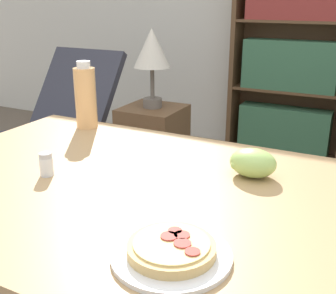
{
  "coord_description": "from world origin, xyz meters",
  "views": [
    {
      "loc": [
        0.56,
        -0.82,
        1.21
      ],
      "look_at": [
        0.04,
        0.2,
        0.81
      ],
      "focal_mm": 45.0,
      "sensor_mm": 36.0,
      "label": 1
    }
  ],
  "objects_px": {
    "grape_bunch": "(253,163)",
    "side_table": "(153,156)",
    "salt_shaker": "(46,164)",
    "bookshelf": "(291,62)",
    "pizza_on_plate": "(172,251)",
    "drink_bottle": "(86,97)",
    "lounge_chair_near": "(63,144)",
    "table_lamp": "(152,52)"
  },
  "relations": [
    {
      "from": "grape_bunch",
      "to": "bookshelf",
      "type": "height_order",
      "value": "bookshelf"
    },
    {
      "from": "drink_bottle",
      "to": "table_lamp",
      "type": "xyz_separation_m",
      "value": [
        -0.2,
        0.86,
        0.06
      ]
    },
    {
      "from": "side_table",
      "to": "salt_shaker",
      "type": "bearing_deg",
      "value": -73.51
    },
    {
      "from": "lounge_chair_near",
      "to": "bookshelf",
      "type": "bearing_deg",
      "value": 46.62
    },
    {
      "from": "pizza_on_plate",
      "to": "drink_bottle",
      "type": "relative_size",
      "value": 0.93
    },
    {
      "from": "pizza_on_plate",
      "to": "side_table",
      "type": "distance_m",
      "value": 1.77
    },
    {
      "from": "lounge_chair_near",
      "to": "table_lamp",
      "type": "distance_m",
      "value": 0.93
    },
    {
      "from": "drink_bottle",
      "to": "side_table",
      "type": "xyz_separation_m",
      "value": [
        -0.2,
        0.86,
        -0.56
      ]
    },
    {
      "from": "salt_shaker",
      "to": "table_lamp",
      "type": "distance_m",
      "value": 1.35
    },
    {
      "from": "drink_bottle",
      "to": "table_lamp",
      "type": "bearing_deg",
      "value": 102.79
    },
    {
      "from": "bookshelf",
      "to": "side_table",
      "type": "xyz_separation_m",
      "value": [
        -0.53,
        -1.2,
        -0.44
      ]
    },
    {
      "from": "grape_bunch",
      "to": "salt_shaker",
      "type": "xyz_separation_m",
      "value": [
        -0.51,
        -0.25,
        -0.01
      ]
    },
    {
      "from": "grape_bunch",
      "to": "table_lamp",
      "type": "distance_m",
      "value": 1.37
    },
    {
      "from": "bookshelf",
      "to": "side_table",
      "type": "height_order",
      "value": "bookshelf"
    },
    {
      "from": "salt_shaker",
      "to": "bookshelf",
      "type": "distance_m",
      "value": 2.49
    },
    {
      "from": "drink_bottle",
      "to": "bookshelf",
      "type": "distance_m",
      "value": 2.09
    },
    {
      "from": "salt_shaker",
      "to": "side_table",
      "type": "height_order",
      "value": "salt_shaker"
    },
    {
      "from": "grape_bunch",
      "to": "lounge_chair_near",
      "type": "distance_m",
      "value": 1.91
    },
    {
      "from": "drink_bottle",
      "to": "salt_shaker",
      "type": "bearing_deg",
      "value": -66.47
    },
    {
      "from": "salt_shaker",
      "to": "lounge_chair_near",
      "type": "xyz_separation_m",
      "value": [
        -1.05,
        1.24,
        -0.49
      ]
    },
    {
      "from": "lounge_chair_near",
      "to": "bookshelf",
      "type": "xyz_separation_m",
      "value": [
        1.2,
        1.24,
        0.46
      ]
    },
    {
      "from": "table_lamp",
      "to": "salt_shaker",
      "type": "bearing_deg",
      "value": -73.51
    },
    {
      "from": "table_lamp",
      "to": "drink_bottle",
      "type": "bearing_deg",
      "value": -77.21
    },
    {
      "from": "pizza_on_plate",
      "to": "lounge_chair_near",
      "type": "bearing_deg",
      "value": 136.89
    },
    {
      "from": "drink_bottle",
      "to": "pizza_on_plate",
      "type": "bearing_deg",
      "value": -42.75
    },
    {
      "from": "pizza_on_plate",
      "to": "grape_bunch",
      "type": "bearing_deg",
      "value": 86.84
    },
    {
      "from": "salt_shaker",
      "to": "bookshelf",
      "type": "height_order",
      "value": "bookshelf"
    },
    {
      "from": "salt_shaker",
      "to": "side_table",
      "type": "relative_size",
      "value": 0.11
    },
    {
      "from": "grape_bunch",
      "to": "bookshelf",
      "type": "xyz_separation_m",
      "value": [
        -0.36,
        2.23,
        -0.04
      ]
    },
    {
      "from": "pizza_on_plate",
      "to": "grape_bunch",
      "type": "relative_size",
      "value": 1.79
    },
    {
      "from": "lounge_chair_near",
      "to": "drink_bottle",
      "type": "bearing_deg",
      "value": -42.6
    },
    {
      "from": "side_table",
      "to": "table_lamp",
      "type": "xyz_separation_m",
      "value": [
        -0.0,
        0.0,
        0.62
      ]
    },
    {
      "from": "pizza_on_plate",
      "to": "table_lamp",
      "type": "relative_size",
      "value": 0.52
    },
    {
      "from": "pizza_on_plate",
      "to": "grape_bunch",
      "type": "height_order",
      "value": "grape_bunch"
    },
    {
      "from": "pizza_on_plate",
      "to": "table_lamp",
      "type": "distance_m",
      "value": 1.72
    },
    {
      "from": "grape_bunch",
      "to": "side_table",
      "type": "distance_m",
      "value": 1.44
    },
    {
      "from": "pizza_on_plate",
      "to": "bookshelf",
      "type": "xyz_separation_m",
      "value": [
        -0.33,
        2.68,
        -0.01
      ]
    },
    {
      "from": "grape_bunch",
      "to": "side_table",
      "type": "xyz_separation_m",
      "value": [
        -0.89,
        1.03,
        -0.48
      ]
    },
    {
      "from": "grape_bunch",
      "to": "bookshelf",
      "type": "bearing_deg",
      "value": 99.06
    },
    {
      "from": "bookshelf",
      "to": "table_lamp",
      "type": "xyz_separation_m",
      "value": [
        -0.53,
        -1.2,
        0.18
      ]
    },
    {
      "from": "grape_bunch",
      "to": "lounge_chair_near",
      "type": "bearing_deg",
      "value": 147.6
    },
    {
      "from": "lounge_chair_near",
      "to": "table_lamp",
      "type": "bearing_deg",
      "value": 4.24
    }
  ]
}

